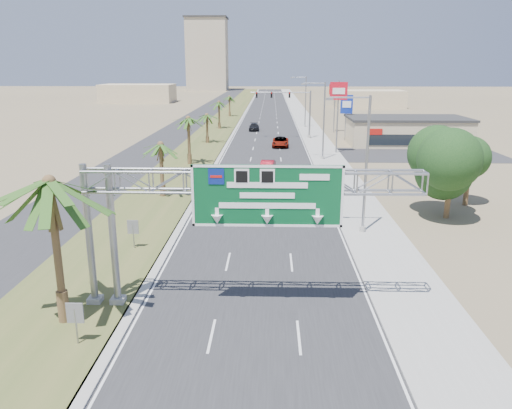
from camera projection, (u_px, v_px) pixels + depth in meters
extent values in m
cube|color=#28282B|center=(268.00, 117.00, 121.99)|extent=(12.00, 300.00, 0.02)
cube|color=#9E9B93|center=(303.00, 117.00, 121.73)|extent=(4.00, 300.00, 0.10)
cube|color=#485626|center=(228.00, 116.00, 122.26)|extent=(7.00, 300.00, 0.12)
cube|color=#28282B|center=(199.00, 116.00, 122.48)|extent=(8.00, 300.00, 0.02)
cylinder|color=gray|center=(113.00, 237.00, 24.90)|extent=(0.36, 0.36, 7.40)
cylinder|color=gray|center=(89.00, 237.00, 24.93)|extent=(0.36, 0.36, 7.40)
cube|color=#9E9B93|center=(118.00, 301.00, 25.84)|extent=(0.70, 0.70, 0.40)
cube|color=#9E9B93|center=(95.00, 300.00, 25.87)|extent=(0.70, 0.70, 0.40)
cube|color=#084E25|center=(267.00, 196.00, 23.60)|extent=(7.20, 0.12, 3.00)
cube|color=navy|center=(216.00, 176.00, 23.34)|extent=(0.75, 0.03, 0.75)
cone|color=white|center=(267.00, 220.00, 23.83)|extent=(0.56, 0.56, 0.45)
cylinder|color=brown|center=(57.00, 255.00, 23.08)|extent=(0.36, 0.36, 7.00)
cylinder|color=brown|center=(63.00, 307.00, 23.80)|extent=(0.54, 0.54, 1.68)
cylinder|color=brown|center=(162.00, 171.00, 46.47)|extent=(0.36, 0.36, 5.00)
cylinder|color=brown|center=(163.00, 191.00, 46.98)|extent=(0.54, 0.54, 1.20)
cylinder|color=brown|center=(189.00, 142.00, 61.78)|extent=(0.36, 0.36, 5.80)
cylinder|color=brown|center=(190.00, 159.00, 62.37)|extent=(0.54, 0.54, 1.39)
cylinder|color=brown|center=(207.00, 129.00, 79.29)|extent=(0.36, 0.36, 4.50)
cylinder|color=brown|center=(207.00, 140.00, 79.74)|extent=(0.54, 0.54, 1.08)
cylinder|color=brown|center=(219.00, 116.00, 97.49)|extent=(0.36, 0.36, 5.20)
cylinder|color=brown|center=(219.00, 126.00, 98.02)|extent=(0.54, 0.54, 1.25)
cylinder|color=brown|center=(230.00, 107.00, 121.62)|extent=(0.36, 0.36, 4.80)
cylinder|color=brown|center=(230.00, 114.00, 122.11)|extent=(0.54, 0.54, 1.15)
cylinder|color=gray|center=(366.00, 167.00, 35.68)|extent=(0.20, 0.20, 10.00)
cylinder|color=gray|center=(350.00, 97.00, 34.43)|extent=(2.80, 0.12, 0.12)
cube|color=slate|center=(330.00, 99.00, 34.49)|extent=(0.50, 0.22, 0.18)
cylinder|color=#9E9B93|center=(362.00, 230.00, 36.96)|extent=(0.44, 0.44, 0.50)
cylinder|color=gray|center=(324.00, 122.00, 64.58)|extent=(0.20, 0.20, 10.00)
cylinder|color=gray|center=(314.00, 83.00, 63.32)|extent=(2.80, 0.12, 0.12)
cube|color=slate|center=(303.00, 84.00, 63.39)|extent=(0.50, 0.22, 0.18)
cylinder|color=#9E9B93|center=(323.00, 158.00, 65.85)|extent=(0.44, 0.44, 0.50)
cylinder|color=gray|center=(306.00, 102.00, 99.25)|extent=(0.20, 0.20, 10.00)
cylinder|color=gray|center=(299.00, 77.00, 97.99)|extent=(2.80, 0.12, 0.12)
cube|color=slate|center=(292.00, 78.00, 98.06)|extent=(0.50, 0.22, 0.18)
cylinder|color=#9E9B93|center=(305.00, 126.00, 100.52)|extent=(0.44, 0.44, 0.50)
cylinder|color=gray|center=(310.00, 115.00, 84.11)|extent=(0.28, 0.28, 8.00)
cylinder|color=gray|center=(281.00, 92.00, 83.27)|extent=(10.00, 0.18, 0.18)
cube|color=black|center=(289.00, 95.00, 83.14)|extent=(0.32, 0.18, 0.95)
cube|color=black|center=(272.00, 95.00, 83.23)|extent=(0.32, 0.18, 0.95)
cube|color=black|center=(257.00, 95.00, 83.30)|extent=(0.32, 0.18, 0.95)
sphere|color=red|center=(290.00, 93.00, 82.94)|extent=(0.22, 0.22, 0.22)
imported|color=black|center=(310.00, 97.00, 83.31)|extent=(0.16, 0.16, 0.60)
cylinder|color=#9E9B93|center=(309.00, 137.00, 85.10)|extent=(0.56, 0.56, 0.60)
cube|color=#C8AF87|center=(406.00, 132.00, 78.44)|extent=(18.00, 10.00, 4.00)
cylinder|color=brown|center=(448.00, 195.00, 40.14)|extent=(0.44, 0.44, 3.90)
sphere|color=black|center=(452.00, 163.00, 39.44)|extent=(4.50, 4.50, 4.50)
cylinder|color=brown|center=(467.00, 187.00, 43.98)|extent=(0.44, 0.44, 3.30)
sphere|color=black|center=(470.00, 162.00, 43.39)|extent=(3.50, 3.50, 3.50)
cylinder|color=gray|center=(76.00, 327.00, 21.81)|extent=(0.08, 0.08, 1.80)
cube|color=slate|center=(75.00, 313.00, 21.63)|extent=(0.75, 0.06, 0.95)
cylinder|color=gray|center=(134.00, 237.00, 33.39)|extent=(0.08, 0.08, 1.80)
cube|color=slate|center=(133.00, 227.00, 33.20)|extent=(0.75, 0.06, 0.95)
cube|color=#B7A88A|center=(207.00, 55.00, 253.06)|extent=(20.00, 16.00, 35.00)
cube|color=#C8AF87|center=(138.00, 93.00, 170.64)|extent=(24.00, 14.00, 6.00)
cube|color=#C8AF87|center=(369.00, 99.00, 149.35)|extent=(20.00, 12.00, 5.00)
imported|color=black|center=(244.00, 185.00, 48.90)|extent=(2.13, 4.22, 1.38)
imported|color=maroon|center=(267.00, 167.00, 57.52)|extent=(2.01, 4.45, 1.41)
imported|color=gray|center=(280.00, 142.00, 76.22)|extent=(2.64, 5.37, 1.47)
imported|color=black|center=(254.00, 127.00, 95.42)|extent=(1.88, 4.63, 1.34)
cylinder|color=gray|center=(337.00, 118.00, 69.51)|extent=(0.20, 0.20, 10.05)
cube|color=red|center=(339.00, 91.00, 68.54)|extent=(2.42, 0.51, 2.40)
cube|color=white|center=(339.00, 91.00, 68.37)|extent=(1.68, 0.19, 0.84)
cylinder|color=gray|center=(346.00, 117.00, 82.00)|extent=(0.20, 0.20, 7.63)
cube|color=#102899|center=(347.00, 104.00, 81.43)|extent=(2.02, 0.58, 3.00)
cube|color=white|center=(347.00, 104.00, 81.26)|extent=(1.39, 0.24, 1.05)
cylinder|color=gray|center=(335.00, 108.00, 92.12)|extent=(0.20, 0.20, 8.92)
cube|color=red|center=(335.00, 89.00, 91.22)|extent=(2.20, 0.85, 1.80)
cube|color=white|center=(335.00, 90.00, 91.05)|extent=(1.50, 0.43, 0.63)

